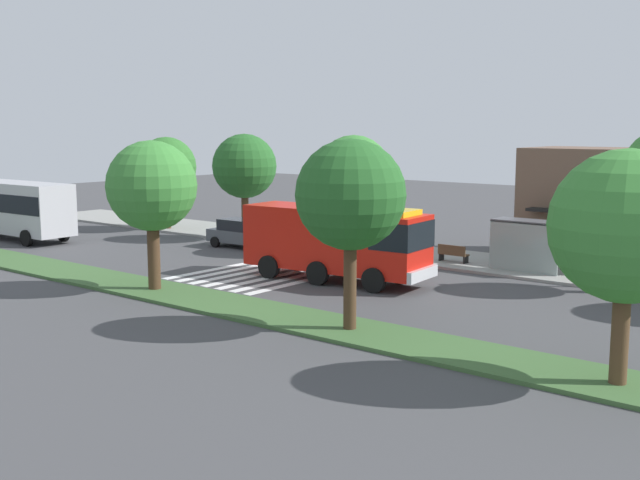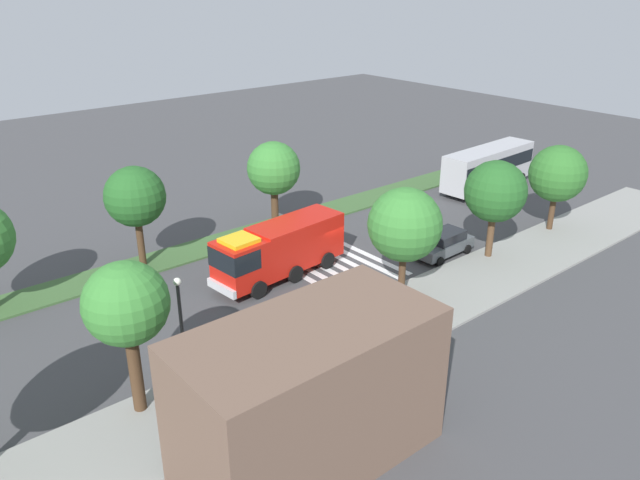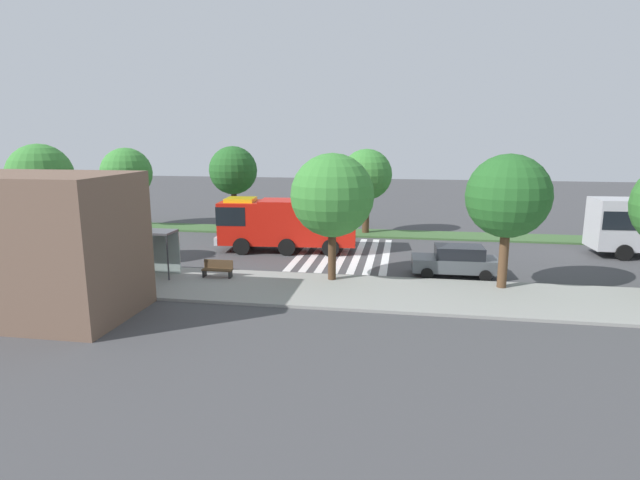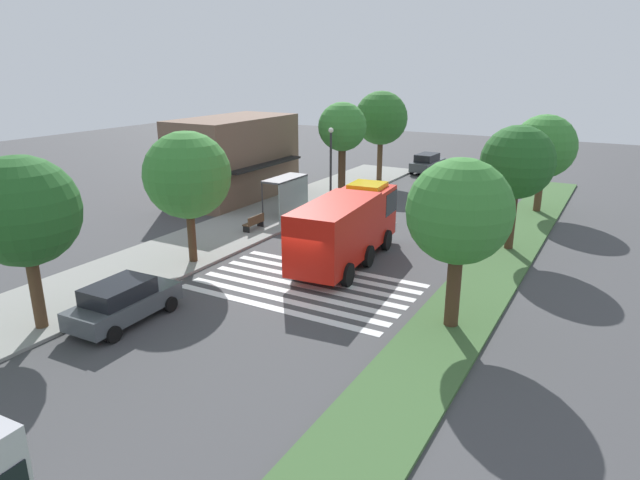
% 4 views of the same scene
% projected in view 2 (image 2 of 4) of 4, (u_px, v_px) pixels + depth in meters
% --- Properties ---
extents(ground_plane, '(120.00, 120.00, 0.00)m').
position_uv_depth(ground_plane, '(331.00, 260.00, 41.39)').
color(ground_plane, '#424244').
extents(sidewalk, '(60.00, 5.45, 0.14)m').
position_uv_depth(sidewalk, '(424.00, 305.00, 35.55)').
color(sidewalk, gray).
rests_on(sidewalk, ground_plane).
extents(median_strip, '(60.00, 3.00, 0.14)m').
position_uv_depth(median_strip, '(269.00, 228.00, 46.31)').
color(median_strip, '#3D6033').
rests_on(median_strip, ground_plane).
extents(crosswalk, '(5.85, 9.92, 0.01)m').
position_uv_depth(crosswalk, '(328.00, 261.00, 41.22)').
color(crosswalk, silver).
rests_on(crosswalk, ground_plane).
extents(fire_truck, '(9.29, 3.41, 3.53)m').
position_uv_depth(fire_truck, '(276.00, 249.00, 38.16)').
color(fire_truck, red).
rests_on(fire_truck, ground_plane).
extents(parked_car_west, '(4.58, 2.22, 1.68)m').
position_uv_depth(parked_car_west, '(444.00, 243.00, 41.73)').
color(parked_car_west, '#474C51').
rests_on(parked_car_west, ground_plane).
extents(transit_bus, '(10.32, 3.19, 3.65)m').
position_uv_depth(transit_bus, '(488.00, 165.00, 54.28)').
color(transit_bus, '#B2B2B7').
rests_on(transit_bus, ground_plane).
extents(bus_stop_shelter, '(3.50, 1.40, 2.46)m').
position_uv_depth(bus_stop_shelter, '(267.00, 329.00, 29.65)').
color(bus_stop_shelter, '#4C4C51').
rests_on(bus_stop_shelter, sidewalk).
extents(bench_near_shelter, '(1.60, 0.50, 0.90)m').
position_uv_depth(bench_near_shelter, '(330.00, 325.00, 32.52)').
color(bench_near_shelter, '#4C3823').
rests_on(bench_near_shelter, sidewalk).
extents(street_lamp, '(0.36, 0.36, 5.37)m').
position_uv_depth(street_lamp, '(181.00, 321.00, 27.47)').
color(street_lamp, '#2D2D30').
rests_on(street_lamp, sidewalk).
extents(storefront_building, '(9.98, 5.79, 5.99)m').
position_uv_depth(storefront_building, '(309.00, 395.00, 23.25)').
color(storefront_building, brown).
rests_on(storefront_building, ground_plane).
extents(sidewalk_tree_far_west, '(4.08, 4.08, 6.29)m').
position_uv_depth(sidewalk_tree_far_west, '(558.00, 174.00, 44.41)').
color(sidewalk_tree_far_west, '#47301E').
rests_on(sidewalk_tree_far_west, sidewalk).
extents(sidewalk_tree_west, '(4.02, 4.02, 6.55)m').
position_uv_depth(sidewalk_tree_west, '(495.00, 192.00, 39.89)').
color(sidewalk_tree_west, '#513823').
rests_on(sidewalk_tree_west, sidewalk).
extents(sidewalk_tree_center, '(4.25, 4.25, 6.53)m').
position_uv_depth(sidewalk_tree_center, '(405.00, 225.00, 34.93)').
color(sidewalk_tree_center, '#47301E').
rests_on(sidewalk_tree_center, sidewalk).
extents(sidewalk_tree_east, '(3.53, 3.53, 6.95)m').
position_uv_depth(sidewalk_tree_east, '(126.00, 305.00, 24.98)').
color(sidewalk_tree_east, '#47301E').
rests_on(sidewalk_tree_east, sidewalk).
extents(median_tree_far_west, '(3.88, 3.88, 6.42)m').
position_uv_depth(median_tree_far_west, '(274.00, 169.00, 44.85)').
color(median_tree_far_west, '#47301E').
rests_on(median_tree_far_west, median_strip).
extents(median_tree_west, '(3.81, 3.81, 6.59)m').
position_uv_depth(median_tree_west, '(135.00, 197.00, 38.52)').
color(median_tree_west, '#47301E').
rests_on(median_tree_west, median_strip).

